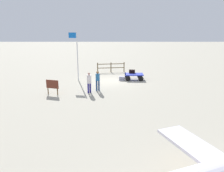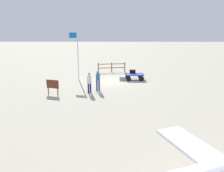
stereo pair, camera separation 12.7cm
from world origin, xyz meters
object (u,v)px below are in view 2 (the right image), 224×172
object	(u,v)px
suitcase_maroon	(123,79)
worker_trailing	(98,79)
worker_lead	(89,81)
signboard	(53,85)
luggage_cart	(134,75)
flagpole	(77,52)
suitcase_tan	(133,71)

from	to	relation	value
suitcase_maroon	worker_trailing	xyz separation A→B (m)	(2.24, 3.79, 0.81)
worker_lead	signboard	xyz separation A→B (m)	(2.90, 0.48, -0.23)
luggage_cart	flagpole	world-z (taller)	flagpole
suitcase_tan	suitcase_maroon	distance (m)	1.38
worker_trailing	flagpole	bearing A→B (deg)	-59.05
suitcase_maroon	flagpole	world-z (taller)	flagpole
suitcase_tan	flagpole	world-z (taller)	flagpole
suitcase_maroon	signboard	bearing A→B (deg)	40.14
suitcase_tan	suitcase_maroon	world-z (taller)	suitcase_tan
worker_trailing	signboard	xyz separation A→B (m)	(3.56, 1.10, -0.23)
suitcase_tan	worker_lead	world-z (taller)	worker_lead
suitcase_maroon	signboard	distance (m)	7.61
flagpole	signboard	bearing A→B (deg)	75.70
worker_lead	flagpole	xyz separation A→B (m)	(1.64, -4.46, 1.82)
worker_lead	suitcase_maroon	bearing A→B (deg)	-123.32
luggage_cart	worker_lead	world-z (taller)	worker_lead
worker_lead	worker_trailing	size ratio (longest dim) A/B	1.00
suitcase_tan	signboard	distance (m)	8.81
worker_trailing	signboard	bearing A→B (deg)	17.20
luggage_cart	worker_lead	size ratio (longest dim) A/B	1.11
luggage_cart	suitcase_tan	world-z (taller)	suitcase_tan
luggage_cart	signboard	size ratio (longest dim) A/B	1.58
worker_lead	worker_trailing	world-z (taller)	worker_lead
worker_lead	flagpole	bearing A→B (deg)	-69.84
flagpole	signboard	size ratio (longest dim) A/B	4.04
signboard	suitcase_tan	bearing A→B (deg)	-141.12
flagpole	signboard	distance (m)	5.49
worker_trailing	luggage_cart	bearing A→B (deg)	-130.33
worker_lead	worker_trailing	xyz separation A→B (m)	(-0.66, -0.63, -0.00)
suitcase_tan	flagpole	xyz separation A→B (m)	(5.60, 0.59, 2.03)
worker_trailing	signboard	size ratio (longest dim) A/B	1.42
suitcase_tan	luggage_cart	bearing A→B (deg)	112.48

